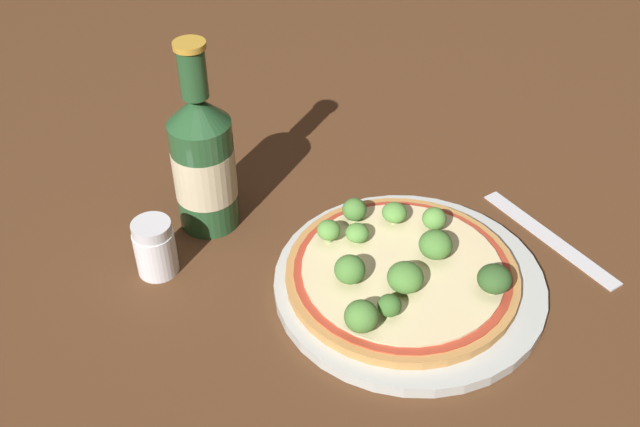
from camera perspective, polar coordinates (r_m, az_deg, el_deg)
ground_plane at (r=0.77m, az=6.97°, el=-4.84°), size 3.00×3.00×0.00m
plate at (r=0.76m, az=6.79°, el=-5.30°), size 0.27×0.27×0.01m
pizza at (r=0.75m, az=6.27°, el=-4.51°), size 0.23×0.23×0.01m
broccoli_floret_0 at (r=0.78m, az=2.64°, el=0.29°), size 0.03×0.03×0.03m
broccoli_floret_1 at (r=0.69m, az=5.30°, el=-7.01°), size 0.02×0.02×0.02m
broccoli_floret_2 at (r=0.67m, az=3.18°, el=-7.84°), size 0.03×0.03×0.03m
broccoli_floret_3 at (r=0.71m, az=2.18°, el=-4.16°), size 0.03×0.03×0.03m
broccoli_floret_4 at (r=0.75m, az=8.79°, el=-2.37°), size 0.03×0.03×0.03m
broccoli_floret_5 at (r=0.72m, az=13.15°, el=-4.89°), size 0.03×0.03×0.03m
broccoli_floret_6 at (r=0.76m, az=2.85°, el=-1.50°), size 0.02×0.02×0.02m
broccoli_floret_7 at (r=0.78m, az=8.70°, el=-0.40°), size 0.02×0.02×0.03m
broccoli_floret_8 at (r=0.79m, az=5.69°, el=0.07°), size 0.03×0.03×0.02m
broccoli_floret_9 at (r=0.71m, az=6.51°, el=-4.87°), size 0.03×0.03×0.03m
broccoli_floret_10 at (r=0.76m, az=0.67°, el=-1.29°), size 0.02×0.02×0.02m
beer_bottle at (r=0.79m, az=-8.88°, el=3.99°), size 0.07×0.07×0.22m
pepper_shaker at (r=0.77m, az=-12.46°, el=-2.56°), size 0.04×0.04×0.06m
fork at (r=0.84m, az=17.07°, el=-1.74°), size 0.04×0.18×0.00m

